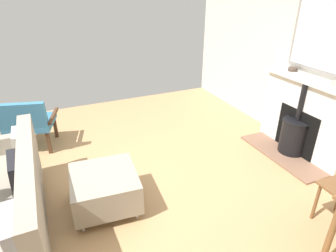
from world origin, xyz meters
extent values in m
cube|color=tan|center=(0.00, 0.00, 0.00)|extent=(5.98, 5.64, 0.01)
cube|color=beige|center=(-2.99, 0.00, 1.31)|extent=(0.12, 5.64, 2.61)
cube|color=brown|center=(-2.48, 0.13, 0.01)|extent=(0.40, 1.26, 0.03)
cube|color=silver|center=(-2.80, 0.13, 0.50)|extent=(0.25, 1.33, 1.01)
cube|color=black|center=(-2.70, 0.13, 0.34)|extent=(0.06, 0.65, 0.61)
cylinder|color=black|center=(-2.66, 0.13, 0.26)|extent=(0.35, 0.35, 0.46)
cylinder|color=black|center=(-2.66, 0.13, 0.50)|extent=(0.37, 0.37, 0.02)
cylinder|color=black|center=(-2.66, 0.13, 0.76)|extent=(0.07, 0.07, 0.50)
cube|color=silver|center=(-2.78, 0.13, 1.03)|extent=(0.30, 1.41, 0.05)
cube|color=gray|center=(-2.90, 0.13, 1.63)|extent=(0.04, 1.11, 1.02)
cube|color=silver|center=(-2.88, 0.13, 1.63)|extent=(0.01, 1.03, 0.94)
cylinder|color=#47382D|center=(-2.81, -0.24, 1.08)|extent=(0.12, 0.12, 0.05)
torus|color=#47382D|center=(-2.81, -0.24, 1.10)|extent=(0.12, 0.12, 0.01)
cylinder|color=#B2B2B7|center=(0.63, -0.66, 0.05)|extent=(0.04, 0.04, 0.10)
cube|color=gray|center=(0.59, 0.15, 0.60)|extent=(0.16, 1.89, 0.40)
cube|color=beige|center=(0.70, -0.56, 0.55)|extent=(0.14, 0.33, 0.33)
cube|color=black|center=(0.69, 0.12, 0.58)|extent=(0.16, 0.40, 0.39)
cube|color=#99999E|center=(0.68, 0.86, 0.57)|extent=(0.14, 0.38, 0.38)
cylinder|color=#B2B2B7|center=(0.18, -0.14, 0.04)|extent=(0.03, 0.03, 0.09)
cylinder|color=#B2B2B7|center=(0.23, 0.40, 0.04)|extent=(0.03, 0.03, 0.09)
cylinder|color=#B2B2B7|center=(-0.34, -0.09, 0.04)|extent=(0.03, 0.03, 0.09)
cylinder|color=#B2B2B7|center=(-0.29, 0.44, 0.04)|extent=(0.03, 0.03, 0.09)
cube|color=gray|center=(-0.06, 0.15, 0.25)|extent=(0.71, 0.73, 0.32)
cube|color=#4C3321|center=(0.29, -1.69, 0.18)|extent=(0.05, 0.05, 0.35)
cube|color=#4C3321|center=(0.78, -1.82, 0.18)|extent=(0.05, 0.05, 0.35)
cube|color=#4C3321|center=(0.41, -1.23, 0.18)|extent=(0.05, 0.05, 0.35)
cube|color=#4C3321|center=(0.91, -1.36, 0.18)|extent=(0.05, 0.05, 0.35)
cube|color=teal|center=(0.60, -1.52, 0.37)|extent=(0.72, 0.70, 0.08)
cube|color=teal|center=(0.66, -1.28, 0.59)|extent=(0.61, 0.25, 0.36)
cube|color=#4C3321|center=(0.29, -1.44, 0.46)|extent=(0.18, 0.52, 0.04)
cube|color=#4C3321|center=(0.91, -1.61, 0.46)|extent=(0.18, 0.52, 0.04)
cylinder|color=brown|center=(-1.51, 1.61, 0.36)|extent=(0.05, 0.05, 0.72)
cylinder|color=brown|center=(-1.91, 1.17, 0.22)|extent=(0.03, 0.03, 0.43)
camera|label=1|loc=(0.31, 2.57, 2.13)|focal=30.64mm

